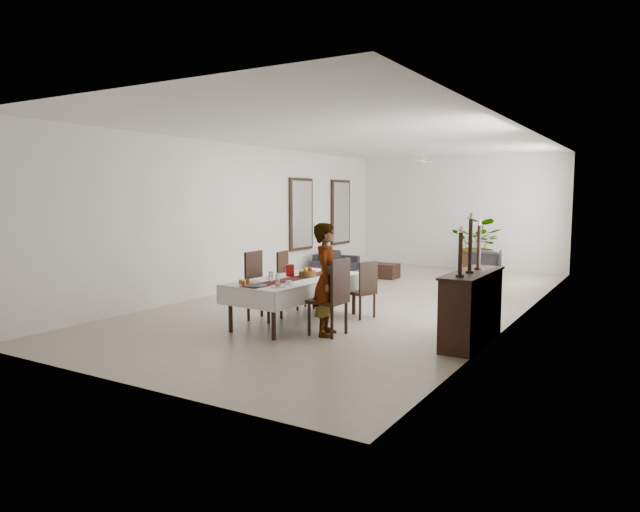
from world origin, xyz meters
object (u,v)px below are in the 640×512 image
at_px(sofa, 336,262).
at_px(red_pitcher, 290,270).
at_px(woman, 327,279).
at_px(dining_table_top, 296,280).
at_px(sideboard_body, 472,309).

bearing_deg(sofa, red_pitcher, -166.69).
xyz_separation_m(woman, sofa, (-3.27, 6.08, -0.56)).
bearing_deg(woman, sofa, 9.31).
bearing_deg(red_pitcher, dining_table_top, -34.99).
height_order(dining_table_top, sideboard_body, sideboard_body).
bearing_deg(sideboard_body, dining_table_top, -176.52).
distance_m(dining_table_top, sofa, 6.14).
relative_size(woman, sideboard_body, 1.02).
distance_m(red_pitcher, woman, 1.24).
bearing_deg(sideboard_body, sofa, 133.98).
bearing_deg(red_pitcher, woman, -30.05).
xyz_separation_m(red_pitcher, sideboard_body, (3.07, 0.01, -0.34)).
distance_m(woman, sofa, 6.93).
xyz_separation_m(sideboard_body, sofa, (-5.26, 5.45, -0.21)).
height_order(woman, sofa, woman).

